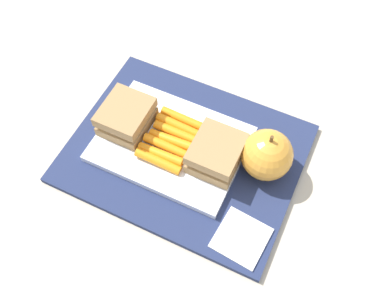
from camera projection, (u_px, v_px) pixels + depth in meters
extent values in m
plane|color=#B7AD99|center=(185.00, 155.00, 0.71)|extent=(2.40, 2.40, 0.00)
cube|color=navy|center=(185.00, 153.00, 0.70)|extent=(0.36, 0.28, 0.01)
cube|color=white|center=(171.00, 144.00, 0.70)|extent=(0.23, 0.17, 0.01)
cube|color=#9E7A4C|center=(127.00, 121.00, 0.70)|extent=(0.07, 0.08, 0.02)
cube|color=beige|center=(126.00, 117.00, 0.69)|extent=(0.07, 0.07, 0.01)
cube|color=#9E7A4C|center=(125.00, 112.00, 0.68)|extent=(0.07, 0.08, 0.02)
cube|color=#9E7A4C|center=(216.00, 157.00, 0.67)|extent=(0.07, 0.08, 0.02)
cube|color=beige|center=(216.00, 153.00, 0.66)|extent=(0.07, 0.07, 0.01)
cube|color=#9E7A4C|center=(217.00, 149.00, 0.64)|extent=(0.07, 0.08, 0.02)
cylinder|color=orange|center=(158.00, 161.00, 0.67)|extent=(0.08, 0.01, 0.02)
cylinder|color=orange|center=(161.00, 154.00, 0.67)|extent=(0.08, 0.01, 0.02)
cylinder|color=orange|center=(166.00, 146.00, 0.68)|extent=(0.08, 0.01, 0.02)
cylinder|color=orange|center=(171.00, 140.00, 0.69)|extent=(0.08, 0.01, 0.02)
cylinder|color=orange|center=(176.00, 132.00, 0.69)|extent=(0.08, 0.01, 0.02)
cylinder|color=orange|center=(178.00, 126.00, 0.70)|extent=(0.08, 0.01, 0.02)
cylinder|color=orange|center=(183.00, 119.00, 0.71)|extent=(0.08, 0.01, 0.02)
sphere|color=gold|center=(267.00, 155.00, 0.65)|extent=(0.08, 0.08, 0.08)
cylinder|color=brown|center=(272.00, 139.00, 0.61)|extent=(0.01, 0.00, 0.01)
cube|color=white|center=(241.00, 238.00, 0.62)|extent=(0.08, 0.08, 0.00)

